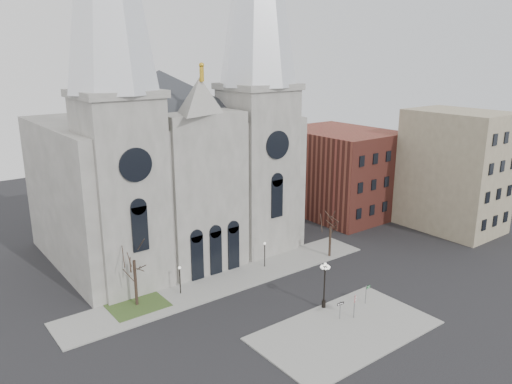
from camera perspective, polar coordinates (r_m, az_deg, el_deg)
ground at (r=52.35m, az=3.71°, el=-14.35°), size 160.00×160.00×0.00m
sidewalk_near at (r=51.09m, az=10.17°, el=-15.31°), size 18.00×10.00×0.14m
sidewalk_far at (r=60.04m, az=-3.28°, el=-10.12°), size 40.00×6.00×0.14m
grass_patch at (r=56.17m, az=-13.43°, el=-12.45°), size 6.00×5.00×0.18m
cathedral at (r=64.75m, az=-9.50°, el=8.63°), size 33.00×26.66×54.00m
bg_building_brick at (r=84.29m, az=9.44°, el=2.29°), size 14.00×18.00×14.00m
bg_building_tan at (r=80.76m, az=21.73°, el=2.25°), size 10.00×14.00×18.00m
tree_left at (r=53.85m, az=-13.80°, el=-7.28°), size 3.20×3.20×7.50m
tree_right at (r=65.92m, az=8.53°, el=-3.74°), size 3.20×3.20×6.00m
ped_lamp_left at (r=56.69m, az=-8.70°, el=-9.39°), size 0.32×0.32×3.26m
ped_lamp_right at (r=62.72m, az=1.00°, el=-6.68°), size 0.32×0.32×3.26m
stop_sign at (r=52.41m, az=11.20°, el=-12.16°), size 0.91×0.22×2.55m
globe_lamp at (r=53.23m, az=7.85°, el=-9.87°), size 1.24×1.24×5.11m
one_way_sign at (r=52.17m, az=9.60°, el=-12.82°), size 0.85×0.13×1.93m
street_name_sign at (r=55.68m, az=12.51°, el=-11.18°), size 0.66×0.09×2.05m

